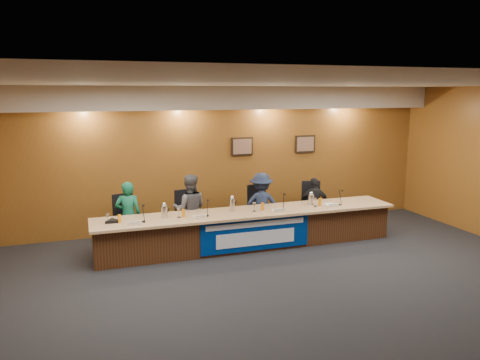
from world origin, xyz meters
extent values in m
plane|color=black|center=(0.00, 0.00, 0.00)|extent=(10.00, 10.00, 0.00)
cube|color=silver|center=(0.00, 0.00, 3.20)|extent=(10.00, 8.00, 0.04)
cube|color=brown|center=(0.00, 4.00, 1.60)|extent=(10.00, 0.04, 3.20)
cube|color=beige|center=(0.00, 3.75, 2.95)|extent=(10.00, 0.50, 0.50)
cube|color=#412210|center=(0.00, 2.40, 0.35)|extent=(6.00, 0.80, 0.70)
cube|color=tan|center=(0.00, 2.35, 0.72)|extent=(6.10, 0.95, 0.05)
cube|color=navy|center=(0.00, 1.99, 0.38)|extent=(2.20, 0.02, 0.65)
cube|color=silver|center=(0.00, 1.97, 0.58)|extent=(2.00, 0.01, 0.10)
cube|color=silver|center=(0.00, 1.97, 0.30)|extent=(1.60, 0.01, 0.28)
cube|color=black|center=(0.40, 3.97, 1.85)|extent=(0.52, 0.04, 0.42)
cube|color=black|center=(2.00, 3.97, 1.85)|extent=(0.52, 0.04, 0.42)
imported|color=#0F593C|center=(-2.29, 3.01, 0.69)|extent=(0.56, 0.42, 1.37)
imported|color=#48474B|center=(-1.06, 3.01, 0.72)|extent=(0.80, 0.68, 1.44)
imported|color=#19223B|center=(0.51, 3.01, 0.69)|extent=(0.99, 0.71, 1.38)
imported|color=black|center=(1.78, 3.01, 0.60)|extent=(0.76, 0.48, 1.20)
cube|color=black|center=(-2.29, 3.11, 0.48)|extent=(0.62, 0.62, 0.08)
cube|color=black|center=(-1.06, 3.11, 0.48)|extent=(0.57, 0.57, 0.08)
cube|color=black|center=(0.51, 3.11, 0.48)|extent=(0.50, 0.50, 0.08)
cube|color=black|center=(1.78, 3.11, 0.48)|extent=(0.60, 0.60, 0.08)
cube|color=white|center=(-2.26, 2.06, 0.80)|extent=(0.24, 0.08, 0.10)
cylinder|color=black|center=(-2.10, 2.22, 0.76)|extent=(0.07, 0.07, 0.02)
cylinder|color=orange|center=(-2.51, 2.31, 0.82)|extent=(0.06, 0.06, 0.15)
cylinder|color=silver|center=(-2.71, 2.32, 0.84)|extent=(0.08, 0.08, 0.18)
cube|color=white|center=(-1.06, 2.11, 0.80)|extent=(0.24, 0.08, 0.10)
cylinder|color=black|center=(-0.90, 2.25, 0.76)|extent=(0.07, 0.07, 0.02)
cylinder|color=orange|center=(-1.34, 2.32, 0.82)|extent=(0.06, 0.06, 0.15)
cylinder|color=silver|center=(-1.43, 2.31, 0.84)|extent=(0.08, 0.08, 0.18)
cube|color=white|center=(0.53, 2.10, 0.80)|extent=(0.24, 0.08, 0.10)
cylinder|color=black|center=(0.68, 2.27, 0.76)|extent=(0.07, 0.07, 0.02)
cylinder|color=orange|center=(0.27, 2.33, 0.82)|extent=(0.06, 0.06, 0.15)
cylinder|color=silver|center=(0.08, 2.29, 0.84)|extent=(0.08, 0.08, 0.18)
cube|color=white|center=(1.75, 2.11, 0.80)|extent=(0.24, 0.08, 0.10)
cylinder|color=black|center=(1.95, 2.22, 0.76)|extent=(0.07, 0.07, 0.02)
cylinder|color=orange|center=(1.54, 2.30, 0.82)|extent=(0.06, 0.06, 0.15)
cylinder|color=silver|center=(1.41, 2.27, 0.84)|extent=(0.08, 0.08, 0.18)
cylinder|color=silver|center=(-1.69, 2.38, 0.87)|extent=(0.12, 0.12, 0.24)
cylinder|color=silver|center=(-0.33, 2.45, 0.88)|extent=(0.11, 0.11, 0.26)
cylinder|color=silver|center=(1.39, 2.42, 0.86)|extent=(0.12, 0.12, 0.22)
cylinder|color=black|center=(-2.63, 2.37, 0.78)|extent=(0.32, 0.32, 0.05)
cube|color=white|center=(1.81, 2.31, 0.75)|extent=(0.26, 0.33, 0.01)
camera|label=1|loc=(-3.07, -6.11, 3.07)|focal=35.00mm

